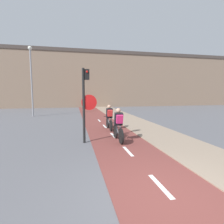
{
  "coord_description": "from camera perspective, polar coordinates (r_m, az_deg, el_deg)",
  "views": [
    {
      "loc": [
        -1.93,
        -3.04,
        2.18
      ],
      "look_at": [
        0.0,
        5.77,
        1.2
      ],
      "focal_mm": 28.0,
      "sensor_mm": 36.0,
      "label": 1
    }
  ],
  "objects": [
    {
      "name": "ground_plane",
      "position": [
        4.21,
        18.96,
        -25.32
      ],
      "size": [
        120.0,
        120.0,
        0.0
      ],
      "primitive_type": "plane",
      "color": "#5B5B60"
    },
    {
      "name": "bike_lane",
      "position": [
        4.21,
        18.93,
        -25.18
      ],
      "size": [
        2.46,
        60.0,
        0.02
      ],
      "color": "brown",
      "rests_on": "ground_plane"
    },
    {
      "name": "building_row_background",
      "position": [
        29.63,
        -8.74,
        10.38
      ],
      "size": [
        60.0,
        5.2,
        8.74
      ],
      "color": "#89705B",
      "rests_on": "ground_plane"
    },
    {
      "name": "traffic_light_pole",
      "position": [
        7.63,
        -8.64,
        4.77
      ],
      "size": [
        0.67,
        0.25,
        3.23
      ],
      "color": "black",
      "rests_on": "ground_plane"
    },
    {
      "name": "street_lamp_far",
      "position": [
        18.02,
        -24.89,
        11.27
      ],
      "size": [
        0.36,
        0.36,
        6.42
      ],
      "color": "gray",
      "rests_on": "ground_plane"
    },
    {
      "name": "cyclist_near",
      "position": [
        7.88,
        2.12,
        -4.5
      ],
      "size": [
        0.46,
        1.69,
        1.52
      ],
      "color": "black",
      "rests_on": "ground_plane"
    },
    {
      "name": "cyclist_far",
      "position": [
        10.34,
        -0.88,
        -1.97
      ],
      "size": [
        0.46,
        1.64,
        1.49
      ],
      "color": "black",
      "rests_on": "ground_plane"
    }
  ]
}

